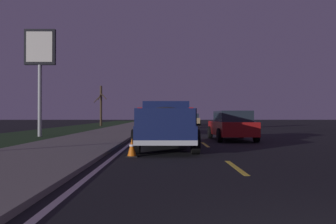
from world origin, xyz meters
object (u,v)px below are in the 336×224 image
sedan_silver (168,123)px  sedan_black (168,121)px  bare_tree_far (101,105)px  pickup_truck (166,124)px  gas_price_sign (40,56)px  sedan_red (232,125)px  traffic_cone_near (132,148)px  sedan_tan (192,119)px

sedan_silver → sedan_black: bearing=-0.3°
bare_tree_far → pickup_truck: bearing=-164.3°
gas_price_sign → sedan_silver: bearing=-67.1°
sedan_red → traffic_cone_near: sedan_red is taller
pickup_truck → traffic_cone_near: size_ratio=9.37×
sedan_silver → bare_tree_far: (17.24, 8.09, 1.76)m
sedan_black → sedan_red: size_ratio=1.00×
sedan_black → bare_tree_far: 11.60m
pickup_truck → gas_price_sign: gas_price_sign is taller
pickup_truck → bare_tree_far: (28.32, 7.94, 1.57)m
sedan_black → traffic_cone_near: (-22.79, 1.27, -0.50)m
pickup_truck → sedan_silver: pickup_truck is taller
sedan_silver → traffic_cone_near: (-13.63, 1.23, -0.50)m
bare_tree_far → traffic_cone_near: (-30.87, -6.86, -2.26)m
sedan_red → gas_price_sign: (3.12, 11.26, 4.18)m
bare_tree_far → traffic_cone_near: 31.71m
sedan_black → sedan_silver: 9.16m
gas_price_sign → pickup_truck: bearing=-134.8°
pickup_truck → sedan_silver: bearing=-0.8°
sedan_red → sedan_tan: 26.69m
sedan_red → sedan_tan: (26.69, 0.04, 0.00)m
sedan_black → sedan_red: 15.97m
sedan_tan → bare_tree_far: bare_tree_far is taller
sedan_red → traffic_cone_near: 8.50m
sedan_red → sedan_tan: same height
sedan_tan → traffic_cone_near: 34.15m
sedan_silver → sedan_red: size_ratio=0.99×
sedan_silver → bare_tree_far: bare_tree_far is taller
bare_tree_far → gas_price_sign: bearing=-179.6°
pickup_truck → sedan_red: pickup_truck is taller
sedan_silver → gas_price_sign: 9.58m
sedan_tan → bare_tree_far: 11.88m
gas_price_sign → traffic_cone_near: 13.14m
sedan_black → sedan_red: bearing=-168.2°
pickup_truck → sedan_black: 20.24m
traffic_cone_near → sedan_red: bearing=-32.4°
sedan_black → gas_price_sign: (-12.51, 7.98, 4.18)m
traffic_cone_near → sedan_black: bearing=-3.2°
sedan_silver → traffic_cone_near: size_ratio=7.61×
sedan_silver → traffic_cone_near: 13.69m
sedan_black → gas_price_sign: 15.41m
sedan_black → traffic_cone_near: sedan_black is taller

